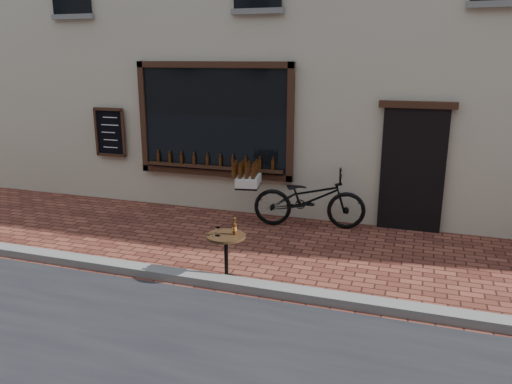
% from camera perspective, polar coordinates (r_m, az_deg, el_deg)
% --- Properties ---
extents(ground, '(90.00, 90.00, 0.00)m').
position_cam_1_polar(ground, '(6.69, -1.07, -11.92)').
color(ground, '#51241A').
rests_on(ground, ground).
extents(kerb, '(90.00, 0.25, 0.12)m').
position_cam_1_polar(kerb, '(6.83, -0.50, -10.75)').
color(kerb, slate).
rests_on(kerb, ground).
extents(cargo_bicycle, '(2.46, 1.05, 1.15)m').
position_cam_1_polar(cargo_bicycle, '(9.19, 5.84, -0.68)').
color(cargo_bicycle, black).
rests_on(cargo_bicycle, ground).
extents(bistro_table, '(0.54, 0.54, 0.93)m').
position_cam_1_polar(bistro_table, '(6.92, -3.42, -6.47)').
color(bistro_table, black).
rests_on(bistro_table, ground).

